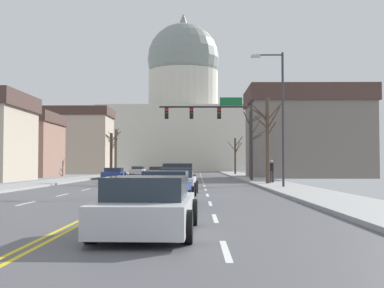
{
  "coord_description": "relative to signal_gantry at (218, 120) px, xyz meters",
  "views": [
    {
      "loc": [
        3.01,
        -27.71,
        1.5
      ],
      "look_at": [
        2.42,
        30.11,
        3.79
      ],
      "focal_mm": 47.31,
      "sensor_mm": 36.0,
      "label": 1
    }
  ],
  "objects": [
    {
      "name": "ground",
      "position": [
        -4.81,
        -14.89,
        -5.17
      ],
      "size": [
        20.0,
        180.0,
        0.2
      ],
      "color": "#515156"
    },
    {
      "name": "signal_gantry",
      "position": [
        0.0,
        0.0,
        0.0
      ],
      "size": [
        7.91,
        0.41,
        7.0
      ],
      "color": "#28282D",
      "rests_on": "ground"
    },
    {
      "name": "street_lamp_right",
      "position": [
        3.15,
        -12.09,
        -0.29
      ],
      "size": [
        1.98,
        0.24,
        8.14
      ],
      "color": "#333338",
      "rests_on": "ground"
    },
    {
      "name": "capitol_building",
      "position": [
        -4.81,
        66.45,
        7.52
      ],
      "size": [
        34.83,
        18.67,
        34.46
      ],
      "color": "beige",
      "rests_on": "ground"
    },
    {
      "name": "sedan_near_00",
      "position": [
        -2.91,
        -4.26,
        -4.61
      ],
      "size": [
        2.0,
        4.51,
        1.23
      ],
      "color": "silver",
      "rests_on": "ground"
    },
    {
      "name": "pickup_truck_near_01",
      "position": [
        -3.04,
        -10.73,
        -4.5
      ],
      "size": [
        2.4,
        5.7,
        1.53
      ],
      "color": "maroon",
      "rests_on": "ground"
    },
    {
      "name": "sedan_near_02",
      "position": [
        -2.78,
        -17.5,
        -4.58
      ],
      "size": [
        2.07,
        4.45,
        1.3
      ],
      "color": "silver",
      "rests_on": "ground"
    },
    {
      "name": "sedan_near_03",
      "position": [
        -2.92,
        -24.29,
        -4.61
      ],
      "size": [
        2.03,
        4.45,
        1.25
      ],
      "color": "navy",
      "rests_on": "ground"
    },
    {
      "name": "sedan_near_04",
      "position": [
        -2.87,
        -31.66,
        -4.62
      ],
      "size": [
        2.15,
        4.69,
        1.23
      ],
      "color": "silver",
      "rests_on": "ground"
    },
    {
      "name": "sedan_oncoming_00",
      "position": [
        -10.12,
        7.84,
        -4.64
      ],
      "size": [
        2.16,
        4.48,
        1.13
      ],
      "color": "navy",
      "rests_on": "ground"
    },
    {
      "name": "sedan_oncoming_01",
      "position": [
        -6.76,
        19.29,
        -4.62
      ],
      "size": [
        2.09,
        4.55,
        1.18
      ],
      "color": "#6B6056",
      "rests_on": "ground"
    },
    {
      "name": "sedan_oncoming_02",
      "position": [
        -10.21,
        29.21,
        -4.63
      ],
      "size": [
        2.1,
        4.52,
        1.16
      ],
      "color": "silver",
      "rests_on": "ground"
    },
    {
      "name": "sedan_oncoming_03",
      "position": [
        -6.72,
        39.81,
        -4.61
      ],
      "size": [
        2.12,
        4.58,
        1.23
      ],
      "color": "navy",
      "rests_on": "ground"
    },
    {
      "name": "flank_building_00",
      "position": [
        -21.31,
        33.67,
        -0.17
      ],
      "size": [
        13.03,
        7.86,
        9.95
      ],
      "color": "#B2A38E",
      "rests_on": "ground"
    },
    {
      "name": "flank_building_01",
      "position": [
        -23.4,
        15.95,
        -1.46
      ],
      "size": [
        10.56,
        9.49,
        7.38
      ],
      "color": "#8C6656",
      "rests_on": "ground"
    },
    {
      "name": "flank_building_03",
      "position": [
        10.39,
        13.41,
        -0.2
      ],
      "size": [
        13.28,
        9.31,
        9.87
      ],
      "color": "slate",
      "rests_on": "ground"
    },
    {
      "name": "bare_tree_00",
      "position": [
        3.14,
        -6.95,
        -1.67
      ],
      "size": [
        2.81,
        1.43,
        6.06
      ],
      "color": "#4C3D2D",
      "rests_on": "ground"
    },
    {
      "name": "bare_tree_01",
      "position": [
        -13.16,
        24.07,
        -2.17
      ],
      "size": [
        1.81,
        2.41,
        5.47
      ],
      "color": "#423328",
      "rests_on": "ground"
    },
    {
      "name": "bare_tree_02",
      "position": [
        3.27,
        4.67,
        -1.75
      ],
      "size": [
        2.35,
        2.03,
        6.28
      ],
      "color": "#4C3D2D",
      "rests_on": "ground"
    },
    {
      "name": "bare_tree_03",
      "position": [
        -13.57,
        30.31,
        -1.59
      ],
      "size": [
        1.99,
        2.72,
        6.51
      ],
      "color": "brown",
      "rests_on": "ground"
    },
    {
      "name": "bare_tree_04",
      "position": [
        3.48,
        26.97,
        -2.35
      ],
      "size": [
        2.19,
        1.85,
        5.16
      ],
      "color": "#423328",
      "rests_on": "ground"
    },
    {
      "name": "pedestrian_00",
      "position": [
        3.68,
        -5.27,
        -4.13
      ],
      "size": [
        0.35,
        0.34,
        1.66
      ],
      "color": "#33333D",
      "rests_on": "ground"
    }
  ]
}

